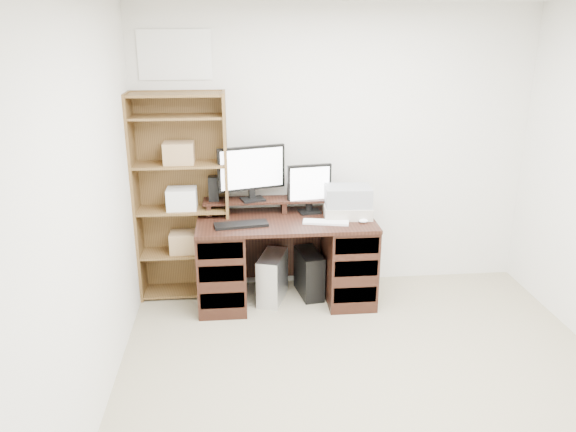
{
  "coord_description": "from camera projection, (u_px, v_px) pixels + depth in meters",
  "views": [
    {
      "loc": [
        -0.87,
        -2.83,
        2.31
      ],
      "look_at": [
        -0.47,
        1.43,
        0.85
      ],
      "focal_mm": 35.0,
      "sensor_mm": 36.0,
      "label": 1
    }
  ],
  "objects": [
    {
      "name": "desk",
      "position": [
        286.0,
        258.0,
        4.88
      ],
      "size": [
        1.5,
        0.7,
        0.75
      ],
      "color": "black",
      "rests_on": "ground"
    },
    {
      "name": "mouse",
      "position": [
        363.0,
        221.0,
        4.67
      ],
      "size": [
        0.09,
        0.08,
        0.03
      ],
      "primitive_type": "ellipsoid",
      "rotation": [
        0.0,
        0.0,
        0.33
      ],
      "color": "white",
      "rests_on": "desk"
    },
    {
      "name": "monitor_small",
      "position": [
        309.0,
        187.0,
        4.86
      ],
      "size": [
        0.39,
        0.17,
        0.43
      ],
      "rotation": [
        0.0,
        0.0,
        0.15
      ],
      "color": "black",
      "rests_on": "desk"
    },
    {
      "name": "monitor_wide",
      "position": [
        251.0,
        170.0,
        4.8
      ],
      "size": [
        0.58,
        0.22,
        0.47
      ],
      "rotation": [
        0.0,
        0.0,
        0.28
      ],
      "color": "black",
      "rests_on": "riser_shelf"
    },
    {
      "name": "riser_shelf",
      "position": [
        284.0,
        201.0,
        4.92
      ],
      "size": [
        1.4,
        0.22,
        0.12
      ],
      "color": "black",
      "rests_on": "desk"
    },
    {
      "name": "speaker",
      "position": [
        214.0,
        189.0,
        4.82
      ],
      "size": [
        0.09,
        0.09,
        0.22
      ],
      "primitive_type": "cube",
      "rotation": [
        0.0,
        0.0,
        -0.0
      ],
      "color": "black",
      "rests_on": "riser_shelf"
    },
    {
      "name": "tower_black",
      "position": [
        309.0,
        273.0,
        5.02
      ],
      "size": [
        0.24,
        0.43,
        0.41
      ],
      "rotation": [
        0.0,
        0.0,
        0.16
      ],
      "color": "black",
      "rests_on": "ground"
    },
    {
      "name": "basket",
      "position": [
        348.0,
        196.0,
        4.77
      ],
      "size": [
        0.4,
        0.3,
        0.16
      ],
      "primitive_type": "cube",
      "rotation": [
        0.0,
        0.0,
        -0.06
      ],
      "color": "gray",
      "rests_on": "printer"
    },
    {
      "name": "keyboard_black",
      "position": [
        241.0,
        225.0,
        4.59
      ],
      "size": [
        0.45,
        0.2,
        0.02
      ],
      "primitive_type": "cube",
      "rotation": [
        0.0,
        0.0,
        0.14
      ],
      "color": "black",
      "rests_on": "desk"
    },
    {
      "name": "bookshelf",
      "position": [
        182.0,
        196.0,
        4.83
      ],
      "size": [
        0.8,
        0.3,
        1.8
      ],
      "color": "brown",
      "rests_on": "ground"
    },
    {
      "name": "tower_silver",
      "position": [
        272.0,
        277.0,
        4.92
      ],
      "size": [
        0.31,
        0.46,
        0.42
      ],
      "primitive_type": "cube",
      "rotation": [
        0.0,
        0.0,
        -0.31
      ],
      "color": "silver",
      "rests_on": "ground"
    },
    {
      "name": "room",
      "position": [
        397.0,
        228.0,
        3.09
      ],
      "size": [
        3.54,
        4.04,
        2.54
      ],
      "color": "tan",
      "rests_on": "ground"
    },
    {
      "name": "printer",
      "position": [
        347.0,
        211.0,
        4.81
      ],
      "size": [
        0.42,
        0.33,
        0.1
      ],
      "primitive_type": "cube",
      "rotation": [
        0.0,
        0.0,
        -0.08
      ],
      "color": "#B3AD9C",
      "rests_on": "desk"
    },
    {
      "name": "keyboard_white",
      "position": [
        326.0,
        222.0,
        4.66
      ],
      "size": [
        0.39,
        0.19,
        0.02
      ],
      "primitive_type": "cube",
      "rotation": [
        0.0,
        0.0,
        -0.22
      ],
      "color": "white",
      "rests_on": "desk"
    }
  ]
}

